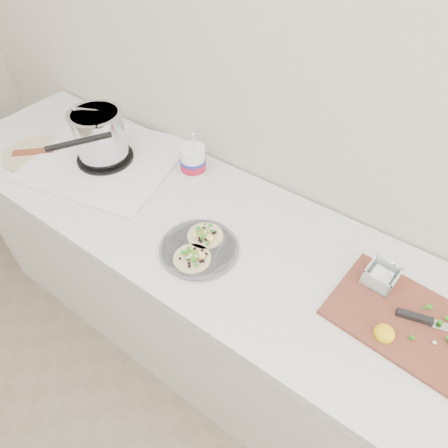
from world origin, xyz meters
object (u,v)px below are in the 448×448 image
Objects in this scene: tub at (193,160)px; cutboard at (406,314)px; stove at (102,143)px; bacon_plate at (34,154)px; taco_plate at (199,247)px.

cutboard is at bearing -9.73° from tub.
stove reaches higher than bacon_plate.
cutboard is at bearing -13.63° from stove.
bacon_plate is (-0.28, -0.15, -0.08)m from stove.
tub reaches higher than bacon_plate.
stove is at bearing -175.84° from cutboard.
tub is 0.88× the size of bacon_plate.
tub is at bearing 174.55° from cutboard.
stove is 0.33m from bacon_plate.
tub is (-0.27, 0.31, 0.05)m from taco_plate.
stove reaches higher than tub.
taco_plate is 0.66m from cutboard.
bacon_plate is at bearing 179.79° from taco_plate.
stove is 1.55× the size of cutboard.
bacon_plate is at bearing -165.72° from stove.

